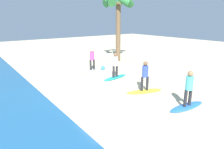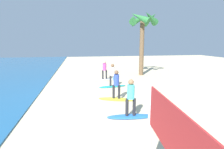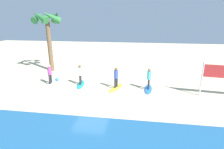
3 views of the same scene
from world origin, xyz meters
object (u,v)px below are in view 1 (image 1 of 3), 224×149
object	(u,v)px
surfboard_blue	(187,107)
surfer_yellow	(145,74)
surfer_teal	(115,63)
palm_tree	(118,6)
surfboard_white	(92,70)
surfer_white	(92,58)
surfer_blue	(189,86)
surfboard_yellow	(144,91)
surfboard_teal	(115,77)
beach_ball	(103,68)

from	to	relation	value
surfboard_blue	surfer_yellow	bearing A→B (deg)	-82.67
surfer_teal	palm_tree	world-z (taller)	palm_tree
surfboard_white	surfer_white	distance (m)	0.99
surfboard_white	palm_tree	distance (m)	6.60
surfer_blue	surfer_teal	size ratio (longest dim) A/B	1.00
surfboard_yellow	surfer_white	bearing A→B (deg)	-71.61
surfboard_teal	surfer_teal	xyz separation A→B (m)	(0.00, 0.00, 0.99)
surfer_white	beach_ball	xyz separation A→B (m)	(-0.18, -0.86, -0.88)
surfboard_blue	palm_tree	xyz separation A→B (m)	(10.00, -3.97, 4.95)
surfboard_teal	surfboard_white	bearing A→B (deg)	-94.67
surfer_teal	beach_ball	size ratio (longest dim) A/B	5.37
surfboard_yellow	surfboard_white	size ratio (longest dim) A/B	1.00
surfer_blue	surfboard_white	world-z (taller)	surfer_blue
surfboard_blue	surfer_teal	distance (m)	5.71
surfboard_yellow	surfer_yellow	distance (m)	0.99
surfer_yellow	surfer_blue	bearing A→B (deg)	-177.51
surfboard_teal	beach_ball	world-z (taller)	beach_ball
surfer_white	beach_ball	distance (m)	1.24
surfer_blue	surfer_yellow	xyz separation A→B (m)	(2.57, 0.11, 0.00)
surfer_white	palm_tree	world-z (taller)	palm_tree
beach_ball	surfboard_blue	bearing A→B (deg)	173.94
surfer_teal	beach_ball	world-z (taller)	surfer_teal
surfer_blue	palm_tree	world-z (taller)	palm_tree
surfer_blue	surfer_white	bearing A→B (deg)	0.05
surfboard_teal	surfer_white	xyz separation A→B (m)	(2.57, 0.24, 0.99)
surfer_blue	beach_ball	bearing A→B (deg)	-6.06
surfer_yellow	surfboard_teal	xyz separation A→B (m)	(3.05, -0.34, -0.99)
surfboard_blue	surfboard_yellow	size ratio (longest dim) A/B	1.00
surfboard_yellow	surfboard_blue	bearing A→B (deg)	111.95
surfer_teal	beach_ball	xyz separation A→B (m)	(2.38, -0.62, -0.88)
surfboard_yellow	beach_ball	bearing A→B (deg)	-80.57
surfboard_blue	surfer_blue	size ratio (longest dim) A/B	1.28
surfboard_blue	surfer_yellow	xyz separation A→B (m)	(2.57, 0.11, 0.99)
surfer_teal	surfer_white	xyz separation A→B (m)	(2.57, 0.24, 0.00)
surfboard_white	beach_ball	world-z (taller)	beach_ball
surfer_yellow	palm_tree	distance (m)	9.36
surfer_yellow	palm_tree	world-z (taller)	palm_tree
surfer_yellow	beach_ball	bearing A→B (deg)	-10.03
surfboard_white	surfer_white	bearing A→B (deg)	57.23
surfboard_blue	surfer_white	bearing A→B (deg)	-85.10
surfer_blue	beach_ball	distance (m)	8.09
surfboard_teal	surfer_white	world-z (taller)	surfer_white
surfer_yellow	surfboard_teal	size ratio (longest dim) A/B	0.78
surfer_yellow	beach_ball	distance (m)	5.59
surfboard_yellow	surfer_teal	distance (m)	3.22
surfer_white	surfer_teal	bearing A→B (deg)	-174.75
surfboard_white	surfer_teal	bearing A→B (deg)	89.04
beach_ball	surfer_blue	bearing A→B (deg)	173.94
surfboard_blue	surfer_white	size ratio (longest dim) A/B	1.28
surfboard_blue	surfboard_yellow	bearing A→B (deg)	-82.67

